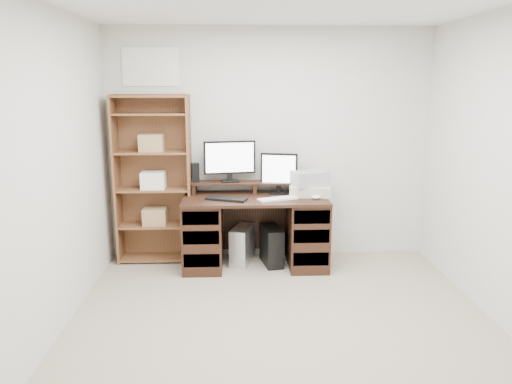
{
  "coord_description": "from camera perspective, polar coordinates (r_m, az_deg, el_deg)",
  "views": [
    {
      "loc": [
        -0.36,
        -3.43,
        1.93
      ],
      "look_at": [
        -0.17,
        1.43,
        0.85
      ],
      "focal_mm": 35.0,
      "sensor_mm": 36.0,
      "label": 1
    }
  ],
  "objects": [
    {
      "name": "printer",
      "position": [
        5.31,
        6.15,
        0.2
      ],
      "size": [
        0.46,
        0.37,
        0.11
      ],
      "primitive_type": "cube",
      "rotation": [
        0.0,
        0.0,
        -0.12
      ],
      "color": "#BDB5A5",
      "rests_on": "desk"
    },
    {
      "name": "keyboard_white",
      "position": [
        5.09,
        2.48,
        -0.78
      ],
      "size": [
        0.43,
        0.26,
        0.02
      ],
      "primitive_type": "cube",
      "rotation": [
        0.0,
        0.0,
        0.37
      ],
      "color": "white",
      "rests_on": "desk"
    },
    {
      "name": "mouse",
      "position": [
        5.15,
        6.89,
        -0.6
      ],
      "size": [
        0.1,
        0.07,
        0.04
      ],
      "primitive_type": "ellipsoid",
      "rotation": [
        0.0,
        0.0,
        0.1
      ],
      "color": "white",
      "rests_on": "desk"
    },
    {
      "name": "riser_shelf",
      "position": [
        5.39,
        -0.17,
        0.9
      ],
      "size": [
        1.4,
        0.22,
        0.12
      ],
      "color": "black",
      "rests_on": "desk"
    },
    {
      "name": "bookshelf",
      "position": [
        5.45,
        -11.61,
        1.57
      ],
      "size": [
        0.8,
        0.3,
        1.8
      ],
      "color": "brown",
      "rests_on": "ground"
    },
    {
      "name": "monitor_small",
      "position": [
        5.34,
        2.64,
        2.34
      ],
      "size": [
        0.39,
        0.18,
        0.43
      ],
      "rotation": [
        0.0,
        0.0,
        -0.22
      ],
      "color": "black",
      "rests_on": "desk"
    },
    {
      "name": "speaker",
      "position": [
        5.41,
        -6.96,
        2.24
      ],
      "size": [
        0.09,
        0.09,
        0.2
      ],
      "primitive_type": "cube",
      "rotation": [
        0.0,
        0.0,
        0.16
      ],
      "color": "black",
      "rests_on": "riser_shelf"
    },
    {
      "name": "keyboard_black",
      "position": [
        5.08,
        -3.42,
        -0.8
      ],
      "size": [
        0.44,
        0.27,
        0.02
      ],
      "primitive_type": "cube",
      "rotation": [
        0.0,
        0.0,
        -0.34
      ],
      "color": "black",
      "rests_on": "desk"
    },
    {
      "name": "tower_silver",
      "position": [
        5.42,
        -1.57,
        -6.07
      ],
      "size": [
        0.29,
        0.44,
        0.4
      ],
      "primitive_type": "cube",
      "rotation": [
        0.0,
        0.0,
        -0.3
      ],
      "color": "silver",
      "rests_on": "ground"
    },
    {
      "name": "room",
      "position": [
        3.51,
        3.6,
        1.33
      ],
      "size": [
        3.54,
        4.04,
        2.54
      ],
      "color": "tan",
      "rests_on": "ground"
    },
    {
      "name": "basket",
      "position": [
        5.28,
        6.19,
        1.57
      ],
      "size": [
        0.42,
        0.35,
        0.15
      ],
      "primitive_type": "cube",
      "rotation": [
        0.0,
        0.0,
        0.29
      ],
      "color": "#8F9399",
      "rests_on": "printer"
    },
    {
      "name": "monitor_wide",
      "position": [
        5.36,
        -3.03,
        3.78
      ],
      "size": [
        0.55,
        0.17,
        0.44
      ],
      "rotation": [
        0.0,
        0.0,
        0.16
      ],
      "color": "black",
      "rests_on": "riser_shelf"
    },
    {
      "name": "desk",
      "position": [
        5.3,
        -0.09,
        -4.36
      ],
      "size": [
        1.5,
        0.7,
        0.75
      ],
      "color": "black",
      "rests_on": "ground"
    },
    {
      "name": "tower_black",
      "position": [
        5.39,
        1.79,
        -6.14
      ],
      "size": [
        0.25,
        0.43,
        0.41
      ],
      "rotation": [
        0.0,
        0.0,
        0.19
      ],
      "color": "black",
      "rests_on": "ground"
    }
  ]
}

